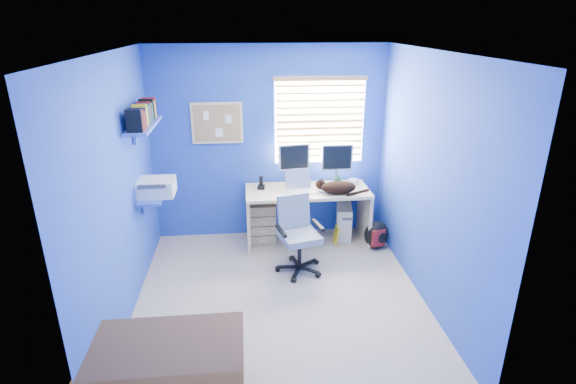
{
  "coord_description": "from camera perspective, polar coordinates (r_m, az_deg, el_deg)",
  "views": [
    {
      "loc": [
        -0.32,
        -4.03,
        2.76
      ],
      "look_at": [
        0.15,
        0.65,
        0.95
      ],
      "focal_mm": 28.0,
      "sensor_mm": 36.0,
      "label": 1
    }
  ],
  "objects": [
    {
      "name": "drawer_boxes",
      "position": [
        5.93,
        -3.3,
        -3.84
      ],
      "size": [
        0.35,
        0.28,
        0.54
      ],
      "primitive_type": "cube",
      "color": "tan",
      "rests_on": "floor"
    },
    {
      "name": "wall_back",
      "position": [
        5.84,
        -2.41,
        6.04
      ],
      "size": [
        3.0,
        0.01,
        2.5
      ],
      "primitive_type": "cube",
      "color": "blue",
      "rests_on": "ground"
    },
    {
      "name": "backpack",
      "position": [
        5.88,
        11.14,
        -5.34
      ],
      "size": [
        0.37,
        0.32,
        0.37
      ],
      "primitive_type": "ellipsoid",
      "rotation": [
        0.0,
        0.0,
        0.28
      ],
      "color": "black",
      "rests_on": "floor"
    },
    {
      "name": "bed_corner",
      "position": [
        3.72,
        -15.04,
        -21.98
      ],
      "size": [
        1.1,
        0.78,
        0.53
      ],
      "primitive_type": "cube",
      "color": "brown",
      "rests_on": "floor"
    },
    {
      "name": "wall_left",
      "position": [
        4.46,
        -20.7,
        -0.14
      ],
      "size": [
        0.01,
        3.2,
        2.5
      ],
      "primitive_type": "cube",
      "color": "blue",
      "rests_on": "ground"
    },
    {
      "name": "cat",
      "position": [
        5.59,
        6.44,
        0.58
      ],
      "size": [
        0.49,
        0.39,
        0.16
      ],
      "primitive_type": "ellipsoid",
      "rotation": [
        0.0,
        0.0,
        -0.43
      ],
      "color": "black",
      "rests_on": "desk"
    },
    {
      "name": "yellow_book",
      "position": [
        5.94,
        6.14,
        -5.47
      ],
      "size": [
        0.03,
        0.17,
        0.24
      ],
      "primitive_type": "cube",
      "color": "yellow",
      "rests_on": "floor"
    },
    {
      "name": "cd_spindle",
      "position": [
        5.94,
        8.27,
        1.31
      ],
      "size": [
        0.13,
        0.13,
        0.07
      ],
      "primitive_type": "cylinder",
      "color": "silver",
      "rests_on": "desk"
    },
    {
      "name": "wall_shelves",
      "position": [
        5.07,
        -17.35,
        4.91
      ],
      "size": [
        0.42,
        0.9,
        1.05
      ],
      "color": "#3D56C4",
      "rests_on": "ground"
    },
    {
      "name": "desk",
      "position": [
        5.85,
        2.44,
        -3.08
      ],
      "size": [
        1.57,
        0.65,
        0.74
      ],
      "primitive_type": "cube",
      "color": "#E2CA84",
      "rests_on": "floor"
    },
    {
      "name": "window_blinds",
      "position": [
        5.81,
        4.06,
        8.97
      ],
      "size": [
        1.15,
        0.05,
        1.1
      ],
      "color": "white",
      "rests_on": "ground"
    },
    {
      "name": "laptop",
      "position": [
        5.6,
        1.57,
        1.11
      ],
      "size": [
        0.36,
        0.29,
        0.22
      ],
      "primitive_type": "cube",
      "rotation": [
        0.0,
        0.0,
        0.11
      ],
      "color": "silver",
      "rests_on": "desk"
    },
    {
      "name": "office_chair",
      "position": [
        5.24,
        1.29,
        -6.6
      ],
      "size": [
        0.62,
        0.62,
        0.89
      ],
      "color": "black",
      "rests_on": "floor"
    },
    {
      "name": "ceiling",
      "position": [
        4.05,
        -1.25,
        17.37
      ],
      "size": [
        3.0,
        3.2,
        0.0
      ],
      "primitive_type": "cube",
      "color": "white",
      "rests_on": "wall_back"
    },
    {
      "name": "tower_pc",
      "position": [
        6.1,
        7.09,
        -3.68
      ],
      "size": [
        0.26,
        0.47,
        0.45
      ],
      "primitive_type": "cube",
      "rotation": [
        0.0,
        0.0,
        -0.17
      ],
      "color": "beige",
      "rests_on": "floor"
    },
    {
      "name": "corkboard",
      "position": [
        5.75,
        -9.0,
        8.64
      ],
      "size": [
        0.64,
        0.02,
        0.52
      ],
      "color": "#E2CA84",
      "rests_on": "ground"
    },
    {
      "name": "monitor_left",
      "position": [
        5.83,
        0.77,
        3.57
      ],
      "size": [
        0.41,
        0.17,
        0.54
      ],
      "primitive_type": "cube",
      "rotation": [
        0.0,
        0.0,
        0.14
      ],
      "color": "silver",
      "rests_on": "desk"
    },
    {
      "name": "wall_front",
      "position": [
        2.88,
        1.52,
        -10.58
      ],
      "size": [
        3.0,
        0.01,
        2.5
      ],
      "primitive_type": "cube",
      "color": "blue",
      "rests_on": "ground"
    },
    {
      "name": "mug",
      "position": [
        5.88,
        6.32,
        1.36
      ],
      "size": [
        0.1,
        0.09,
        0.1
      ],
      "primitive_type": "imported",
      "color": "#186B49",
      "rests_on": "desk"
    },
    {
      "name": "phone",
      "position": [
        5.72,
        -3.43,
        1.24
      ],
      "size": [
        0.1,
        0.12,
        0.17
      ],
      "primitive_type": "cube",
      "rotation": [
        0.0,
        0.0,
        -0.13
      ],
      "color": "black",
      "rests_on": "desk"
    },
    {
      "name": "wall_right",
      "position": [
        4.67,
        17.55,
        1.18
      ],
      "size": [
        0.01,
        3.2,
        2.5
      ],
      "primitive_type": "cube",
      "color": "blue",
      "rests_on": "ground"
    },
    {
      "name": "monitor_right",
      "position": [
        5.85,
        6.19,
        3.52
      ],
      "size": [
        0.4,
        0.13,
        0.54
      ],
      "primitive_type": "cube",
      "rotation": [
        0.0,
        0.0,
        -0.01
      ],
      "color": "silver",
      "rests_on": "desk"
    },
    {
      "name": "floor",
      "position": [
        4.89,
        -1.02,
        -13.28
      ],
      "size": [
        3.0,
        3.2,
        0.0
      ],
      "primitive_type": "cube",
      "color": "tan",
      "rests_on": "ground"
    }
  ]
}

